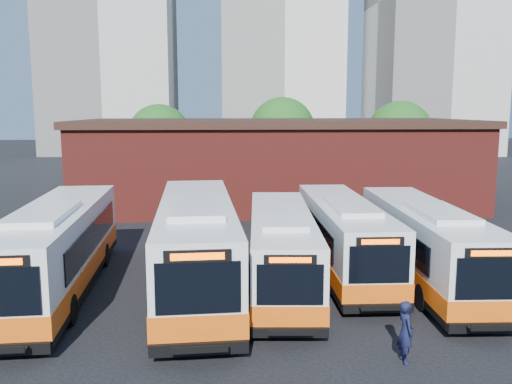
{
  "coord_description": "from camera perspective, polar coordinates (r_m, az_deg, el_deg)",
  "views": [
    {
      "loc": [
        -4.01,
        -20.26,
        7.2
      ],
      "look_at": [
        -2.28,
        7.62,
        2.89
      ],
      "focal_mm": 38.0,
      "sensor_mm": 36.0,
      "label": 1
    }
  ],
  "objects": [
    {
      "name": "tower_right",
      "position": [
        96.13,
        18.22,
        18.61
      ],
      "size": [
        18.0,
        18.0,
        49.2
      ],
      "color": "beige",
      "rests_on": "ground"
    },
    {
      "name": "depot_building",
      "position": [
        40.65,
        2.13,
        3.19
      ],
      "size": [
        28.6,
        12.6,
        6.4
      ],
      "color": "maroon",
      "rests_on": "ground"
    },
    {
      "name": "bus_mideast",
      "position": [
        24.5,
        9.17,
        -4.82
      ],
      "size": [
        2.65,
        12.11,
        3.28
      ],
      "rotation": [
        0.0,
        0.0,
        -0.01
      ],
      "color": "silver",
      "rests_on": "ground"
    },
    {
      "name": "bus_farwest",
      "position": [
        22.83,
        -20.24,
        -5.92
      ],
      "size": [
        3.32,
        13.25,
        3.58
      ],
      "rotation": [
        0.0,
        0.0,
        0.05
      ],
      "color": "silver",
      "rests_on": "ground"
    },
    {
      "name": "bus_east",
      "position": [
        23.75,
        17.33,
        -5.47
      ],
      "size": [
        2.94,
        12.41,
        3.36
      ],
      "rotation": [
        0.0,
        0.0,
        -0.03
      ],
      "color": "silver",
      "rests_on": "ground"
    },
    {
      "name": "tree_east",
      "position": [
        54.06,
        14.88,
        5.96
      ],
      "size": [
        6.24,
        6.24,
        7.96
      ],
      "color": "#382314",
      "rests_on": "ground"
    },
    {
      "name": "tree_west",
      "position": [
        52.67,
        -10.13,
        5.85
      ],
      "size": [
        6.0,
        6.0,
        7.65
      ],
      "color": "#382314",
      "rests_on": "ground"
    },
    {
      "name": "bus_midwest",
      "position": [
        22.17,
        2.67,
        -6.25
      ],
      "size": [
        3.14,
        11.9,
        3.21
      ],
      "rotation": [
        0.0,
        0.0,
        -0.06
      ],
      "color": "silver",
      "rests_on": "ground"
    },
    {
      "name": "bus_west",
      "position": [
        21.87,
        -6.26,
        -5.83
      ],
      "size": [
        3.57,
        13.94,
        3.76
      ],
      "rotation": [
        0.0,
        0.0,
        0.05
      ],
      "color": "silver",
      "rests_on": "ground"
    },
    {
      "name": "transit_worker",
      "position": [
        16.48,
        15.47,
        -13.99
      ],
      "size": [
        0.49,
        0.7,
        1.82
      ],
      "primitive_type": "imported",
      "rotation": [
        0.0,
        0.0,
        1.65
      ],
      "color": "black",
      "rests_on": "ground"
    },
    {
      "name": "ground",
      "position": [
        21.87,
        7.34,
        -10.52
      ],
      "size": [
        220.0,
        220.0,
        0.0
      ],
      "primitive_type": "plane",
      "color": "black"
    },
    {
      "name": "tree_mid",
      "position": [
        54.64,
        2.79,
        6.53
      ],
      "size": [
        6.56,
        6.56,
        8.36
      ],
      "color": "#382314",
      "rests_on": "ground"
    }
  ]
}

